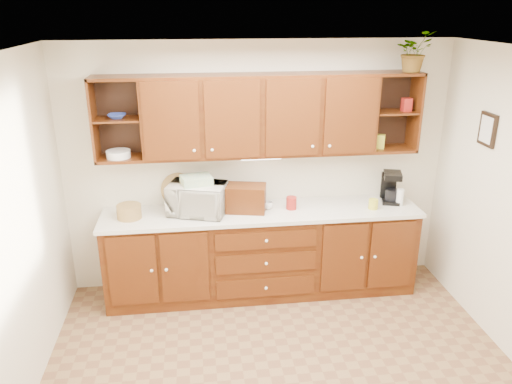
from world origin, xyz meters
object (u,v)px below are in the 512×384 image
object	(u,v)px
bread_box	(246,198)
potted_plant	(414,51)
coffee_maker	(391,187)
microwave	(197,199)

from	to	relation	value
bread_box	potted_plant	distance (m)	2.17
potted_plant	bread_box	bearing A→B (deg)	-177.38
coffee_maker	potted_plant	xyz separation A→B (m)	(0.10, 0.01, 1.39)
bread_box	potted_plant	bearing A→B (deg)	14.90
bread_box	coffee_maker	distance (m)	1.55
bread_box	potted_plant	xyz separation A→B (m)	(1.65, 0.08, 1.41)
coffee_maker	potted_plant	bearing A→B (deg)	22.62
coffee_maker	bread_box	bearing A→B (deg)	-160.97
bread_box	coffee_maker	size ratio (longest dim) A/B	1.18
microwave	bread_box	distance (m)	0.49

